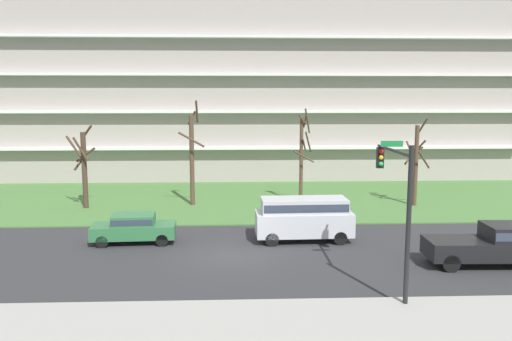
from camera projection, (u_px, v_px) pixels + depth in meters
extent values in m
plane|color=#2D2D30|center=(231.00, 256.00, 25.51)|extent=(160.00, 160.00, 0.00)
cube|color=#99968E|center=(230.00, 325.00, 17.59)|extent=(80.00, 4.00, 0.15)
cube|color=#477238|center=(233.00, 199.00, 39.36)|extent=(80.00, 16.00, 0.08)
cube|color=#9E938C|center=(233.00, 94.00, 52.89)|extent=(54.62, 13.64, 16.29)
cube|color=silver|center=(233.00, 148.00, 46.38)|extent=(52.44, 0.90, 0.24)
cube|color=silver|center=(232.00, 112.00, 45.92)|extent=(52.44, 0.90, 0.24)
cube|color=silver|center=(232.00, 74.00, 45.47)|extent=(52.44, 0.90, 0.24)
cube|color=silver|center=(232.00, 37.00, 45.01)|extent=(52.44, 0.90, 0.24)
cylinder|color=#423023|center=(85.00, 171.00, 35.88)|extent=(0.36, 0.36, 5.39)
cylinder|color=#423023|center=(80.00, 163.00, 36.03)|extent=(0.67, 0.95, 0.94)
cylinder|color=#423023|center=(86.00, 155.00, 36.36)|extent=(1.38, 0.28, 1.07)
cylinder|color=#423023|center=(74.00, 146.00, 35.03)|extent=(1.36, 1.16, 1.41)
cylinder|color=#423023|center=(80.00, 149.00, 35.20)|extent=(1.09, 0.34, 1.64)
cylinder|color=#423023|center=(87.00, 132.00, 35.86)|extent=(0.90, 0.59, 0.96)
cylinder|color=#4C3828|center=(192.00, 161.00, 36.85)|extent=(0.33, 0.33, 6.47)
cylinder|color=#4C3828|center=(192.00, 118.00, 36.66)|extent=(0.63, 0.21, 0.99)
cylinder|color=#4C3828|center=(197.00, 112.00, 36.36)|extent=(0.17, 0.94, 1.59)
cylinder|color=#4C3828|center=(191.00, 140.00, 35.75)|extent=(1.85, 0.27, 1.15)
cylinder|color=#4C3828|center=(301.00, 162.00, 37.02)|extent=(0.26, 0.26, 6.34)
cylinder|color=#4C3828|center=(307.00, 121.00, 36.42)|extent=(0.55, 0.91, 1.77)
cylinder|color=#4C3828|center=(308.00, 142.00, 36.59)|extent=(0.65, 1.04, 1.54)
cylinder|color=#4C3828|center=(305.00, 121.00, 36.69)|extent=(0.28, 0.64, 1.02)
cylinder|color=#4C3828|center=(303.00, 120.00, 36.34)|extent=(0.64, 0.21, 0.72)
cylinder|color=#4C3828|center=(304.00, 144.00, 36.75)|extent=(0.36, 0.50, 0.77)
cylinder|color=#4C3828|center=(304.00, 157.00, 36.24)|extent=(1.52, 0.28, 0.90)
cylinder|color=#4C3828|center=(416.00, 166.00, 36.67)|extent=(0.30, 0.30, 5.82)
cylinder|color=#4C3828|center=(410.00, 148.00, 36.41)|extent=(0.27, 1.14, 1.00)
cylinder|color=#4C3828|center=(410.00, 157.00, 37.02)|extent=(1.04, 0.74, 1.01)
cylinder|color=#4C3828|center=(424.00, 160.00, 36.09)|extent=(1.22, 0.87, 1.37)
cylinder|color=#4C3828|center=(422.00, 127.00, 36.52)|extent=(0.61, 0.94, 1.37)
cylinder|color=#4C3828|center=(419.00, 147.00, 36.82)|extent=(0.81, 0.78, 1.08)
cylinder|color=#4C3828|center=(418.00, 150.00, 36.81)|extent=(0.72, 0.54, 0.52)
cube|color=#B7BABF|center=(304.00, 223.00, 28.01)|extent=(5.25, 2.14, 1.25)
cube|color=#B7BABF|center=(304.00, 205.00, 27.87)|extent=(4.65, 1.96, 0.75)
cube|color=#2D3847|center=(304.00, 205.00, 27.87)|extent=(4.56, 2.00, 0.41)
cylinder|color=black|center=(272.00, 239.00, 27.10)|extent=(0.73, 0.24, 0.72)
cylinder|color=black|center=(269.00, 231.00, 28.85)|extent=(0.73, 0.24, 0.72)
cylinder|color=black|center=(340.00, 238.00, 27.34)|extent=(0.73, 0.24, 0.72)
cylinder|color=black|center=(333.00, 230.00, 29.10)|extent=(0.73, 0.24, 0.72)
cube|color=#2D6B3D|center=(134.00, 231.00, 27.68)|extent=(4.49, 2.04, 0.70)
cube|color=#2D6B3D|center=(134.00, 219.00, 27.59)|extent=(2.29, 1.77, 0.55)
cube|color=#2D3847|center=(134.00, 219.00, 27.59)|extent=(2.25, 1.81, 0.30)
cylinder|color=black|center=(102.00, 242.00, 26.81)|extent=(0.65, 0.25, 0.64)
cylinder|color=black|center=(108.00, 234.00, 28.36)|extent=(0.65, 0.25, 0.64)
cylinder|color=black|center=(162.00, 240.00, 27.10)|extent=(0.65, 0.25, 0.64)
cylinder|color=black|center=(164.00, 232.00, 28.65)|extent=(0.65, 0.25, 0.64)
cube|color=black|center=(485.00, 248.00, 23.90)|extent=(5.46, 2.16, 0.85)
cube|color=black|center=(505.00, 232.00, 23.80)|extent=(1.85, 1.89, 0.70)
cube|color=#2D3847|center=(505.00, 232.00, 23.80)|extent=(1.82, 1.93, 0.38)
cylinder|color=black|center=(437.00, 252.00, 24.82)|extent=(0.81, 0.24, 0.80)
cylinder|color=black|center=(451.00, 263.00, 23.06)|extent=(0.81, 0.24, 0.80)
cylinder|color=black|center=(408.00, 228.00, 18.83)|extent=(0.18, 0.18, 6.05)
cylinder|color=black|center=(393.00, 150.00, 20.56)|extent=(0.12, 4.24, 0.12)
cube|color=black|center=(380.00, 158.00, 22.43)|extent=(0.28, 0.28, 0.90)
sphere|color=red|center=(381.00, 151.00, 22.24)|extent=(0.20, 0.20, 0.20)
sphere|color=#F2A519|center=(381.00, 158.00, 22.28)|extent=(0.20, 0.20, 0.20)
sphere|color=green|center=(381.00, 164.00, 22.32)|extent=(0.20, 0.20, 0.20)
cube|color=#197238|center=(392.00, 144.00, 20.73)|extent=(0.90, 0.04, 0.24)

